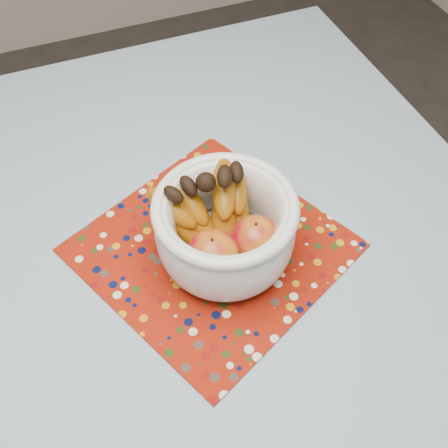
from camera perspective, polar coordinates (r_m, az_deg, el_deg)
name	(u,v)px	position (r m, az deg, el deg)	size (l,w,h in m)	color
table	(156,304)	(0.96, -7.36, -8.63)	(1.20, 1.20, 0.75)	brown
tablecloth	(152,280)	(0.89, -7.89, -6.06)	(1.32, 1.32, 0.01)	slate
placemat	(212,247)	(0.91, -1.29, -2.56)	(0.39, 0.39, 0.00)	maroon
fruit_bowl	(219,222)	(0.84, -0.55, 0.20)	(0.26, 0.23, 0.18)	silver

